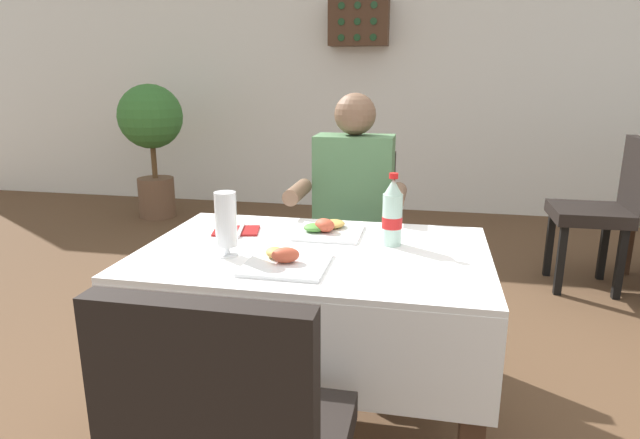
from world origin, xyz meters
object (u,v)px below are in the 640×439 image
object	(u,v)px
beer_glass_left	(226,222)
cola_bottle_primary	(392,214)
chair_far_diner_seat	(348,239)
wall_bottle_rack	(359,23)
main_dining_table	(314,297)
potted_plant_corner	(152,131)
napkin_cutlery_set	(236,230)
plate_far_diner	(327,229)
plate_near_camera	(285,261)
seated_diner_far	(352,214)
background_chair_left	(605,204)

from	to	relation	value
beer_glass_left	cola_bottle_primary	size ratio (longest dim) A/B	0.84
chair_far_diner_seat	wall_bottle_rack	world-z (taller)	wall_bottle_rack
beer_glass_left	chair_far_diner_seat	bearing A→B (deg)	73.64
cola_bottle_primary	wall_bottle_rack	size ratio (longest dim) A/B	0.46
main_dining_table	potted_plant_corner	distance (m)	3.68
napkin_cutlery_set	plate_far_diner	bearing A→B (deg)	7.70
beer_glass_left	napkin_cutlery_set	bearing A→B (deg)	104.37
main_dining_table	chair_far_diner_seat	size ratio (longest dim) A/B	1.22
plate_far_diner	wall_bottle_rack	distance (m)	3.57
cola_bottle_primary	potted_plant_corner	distance (m)	3.75
cola_bottle_primary	chair_far_diner_seat	bearing A→B (deg)	110.64
plate_near_camera	napkin_cutlery_set	bearing A→B (deg)	130.76
plate_near_camera	beer_glass_left	bearing A→B (deg)	166.04
beer_glass_left	cola_bottle_primary	distance (m)	0.57
plate_far_diner	cola_bottle_primary	bearing A→B (deg)	-19.83
chair_far_diner_seat	seated_diner_far	xyz separation A→B (m)	(0.03, -0.11, 0.16)
seated_diner_far	main_dining_table	bearing A→B (deg)	-92.74
seated_diner_far	potted_plant_corner	distance (m)	3.18
napkin_cutlery_set	plate_near_camera	bearing A→B (deg)	-49.24
beer_glass_left	potted_plant_corner	size ratio (longest dim) A/B	0.17
seated_diner_far	napkin_cutlery_set	bearing A→B (deg)	-125.07
napkin_cutlery_set	wall_bottle_rack	xyz separation A→B (m)	(-0.01, 3.45, 1.05)
wall_bottle_rack	background_chair_left	bearing A→B (deg)	-44.21
seated_diner_far	plate_near_camera	distance (m)	0.86
seated_diner_far	wall_bottle_rack	size ratio (longest dim) A/B	2.25
napkin_cutlery_set	potted_plant_corner	distance (m)	3.36
plate_far_diner	beer_glass_left	bearing A→B (deg)	-130.53
main_dining_table	seated_diner_far	world-z (taller)	seated_diner_far
plate_near_camera	beer_glass_left	world-z (taller)	beer_glass_left
potted_plant_corner	background_chair_left	bearing A→B (deg)	-16.78
napkin_cutlery_set	potted_plant_corner	bearing A→B (deg)	123.66
plate_near_camera	cola_bottle_primary	distance (m)	0.43
napkin_cutlery_set	wall_bottle_rack	bearing A→B (deg)	90.13
main_dining_table	wall_bottle_rack	bearing A→B (deg)	95.48
seated_diner_far	plate_far_diner	size ratio (longest dim) A/B	5.19
cola_bottle_primary	plate_far_diner	bearing A→B (deg)	160.17
seated_diner_far	plate_near_camera	bearing A→B (deg)	-95.91
plate_far_diner	cola_bottle_primary	xyz separation A→B (m)	(0.25, -0.09, 0.09)
cola_bottle_primary	napkin_cutlery_set	size ratio (longest dim) A/B	1.30
plate_far_diner	potted_plant_corner	size ratio (longest dim) A/B	0.19
potted_plant_corner	wall_bottle_rack	xyz separation A→B (m)	(1.85, 0.66, 0.98)
plate_far_diner	cola_bottle_primary	distance (m)	0.28
plate_near_camera	beer_glass_left	xyz separation A→B (m)	(-0.21, 0.05, 0.10)
seated_diner_far	napkin_cutlery_set	distance (m)	0.65
plate_far_diner	cola_bottle_primary	world-z (taller)	cola_bottle_primary
background_chair_left	potted_plant_corner	world-z (taller)	potted_plant_corner
cola_bottle_primary	wall_bottle_rack	world-z (taller)	wall_bottle_rack
plate_near_camera	plate_far_diner	size ratio (longest dim) A/B	1.05
plate_far_diner	background_chair_left	world-z (taller)	background_chair_left
plate_far_diner	background_chair_left	xyz separation A→B (m)	(1.46, 1.64, -0.22)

